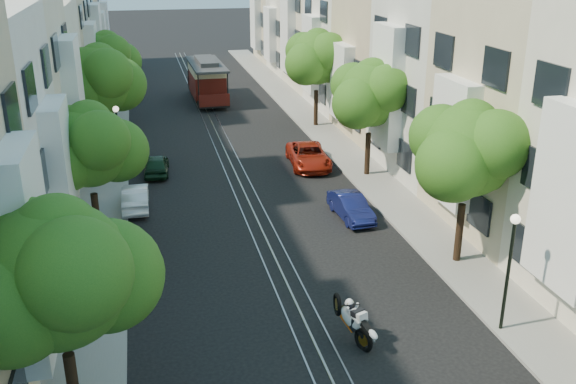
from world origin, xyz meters
TOP-DOWN VIEW (x-y plane):
  - ground at (0.00, 28.00)m, footprint 200.00×200.00m
  - sidewalk_east at (7.25, 28.00)m, footprint 2.50×80.00m
  - sidewalk_west at (-7.25, 28.00)m, footprint 2.50×80.00m
  - rail_left at (-0.55, 28.00)m, footprint 0.06×80.00m
  - rail_slot at (0.00, 28.00)m, footprint 0.06×80.00m
  - rail_right at (0.55, 28.00)m, footprint 0.06×80.00m
  - lane_line at (0.00, 28.00)m, footprint 0.08×80.00m
  - townhouses_east at (11.87, 27.91)m, footprint 7.75×72.00m
  - townhouses_west at (-11.87, 27.91)m, footprint 7.75×72.00m
  - tree_e_b at (7.26, 8.98)m, footprint 4.93×4.08m
  - tree_e_c at (7.26, 19.98)m, footprint 4.84×3.99m
  - tree_e_d at (7.26, 30.98)m, footprint 5.01×4.16m
  - tree_w_a at (-7.14, 1.98)m, footprint 4.93×4.08m
  - tree_w_b at (-7.14, 13.98)m, footprint 4.72×3.87m
  - tree_w_c at (-7.14, 24.98)m, footprint 5.13×4.28m
  - tree_w_d at (-7.14, 35.98)m, footprint 4.84×3.99m
  - lamp_east at (6.30, 4.00)m, footprint 0.32×0.32m
  - lamp_west at (-6.30, 22.00)m, footprint 0.32×0.32m
  - sportbike_rider at (1.23, 4.58)m, footprint 0.92×2.06m
  - cable_car at (0.50, 41.05)m, footprint 2.81×8.41m
  - parked_car_e_mid at (4.40, 14.38)m, footprint 1.46×3.59m
  - parked_car_e_far at (4.40, 22.37)m, footprint 2.51×4.84m
  - parked_car_w_mid at (-5.60, 17.94)m, footprint 1.30×3.57m
  - parked_car_w_far at (-4.40, 22.94)m, footprint 1.57×3.43m

SIDE VIEW (x-z plane):
  - ground at x=0.00m, z-range 0.00..0.00m
  - lane_line at x=0.00m, z-range 0.00..0.01m
  - rail_left at x=-0.55m, z-range 0.00..0.02m
  - rail_slot at x=0.00m, z-range 0.00..0.02m
  - rail_right at x=0.55m, z-range 0.00..0.02m
  - sidewalk_east at x=7.25m, z-range 0.00..0.12m
  - sidewalk_west at x=-7.25m, z-range 0.00..0.12m
  - parked_car_w_far at x=-4.40m, z-range 0.00..1.14m
  - parked_car_e_mid at x=4.40m, z-range 0.00..1.16m
  - parked_car_w_mid at x=-5.60m, z-range 0.00..1.17m
  - parked_car_e_far at x=4.40m, z-range 0.00..1.30m
  - sportbike_rider at x=1.23m, z-range 0.10..1.58m
  - cable_car at x=0.50m, z-range 0.30..3.51m
  - lamp_east at x=6.30m, z-range 0.77..4.93m
  - lamp_west at x=-6.30m, z-range 0.77..4.93m
  - tree_w_b at x=-7.14m, z-range 1.26..7.53m
  - tree_e_c at x=7.26m, z-range 1.34..7.86m
  - tree_w_d at x=-7.14m, z-range 1.34..7.86m
  - tree_e_b at x=7.26m, z-range 1.39..8.07m
  - tree_w_a at x=-7.14m, z-range 1.39..8.07m
  - tree_e_d at x=7.26m, z-range 1.44..8.29m
  - tree_w_c at x=-7.14m, z-range 1.52..8.62m
  - townhouses_west at x=-11.87m, z-range -0.80..10.96m
  - townhouses_east at x=11.87m, z-range -0.82..11.18m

